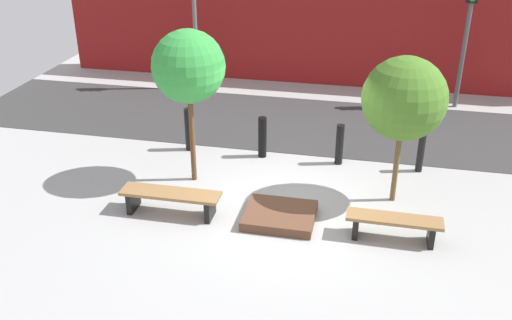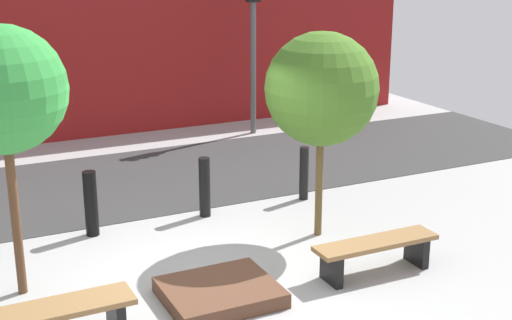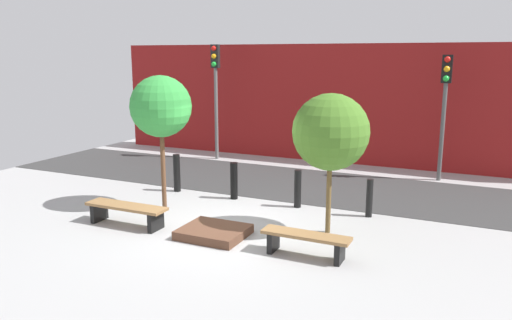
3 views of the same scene
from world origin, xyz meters
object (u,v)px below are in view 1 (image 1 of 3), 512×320
Objects in this scene: bollard_right at (421,153)px; bench_right at (394,224)px; tree_behind_right_bench at (404,99)px; bollard_far_left at (189,129)px; bollard_center at (340,145)px; planter_bed at (280,216)px; tree_behind_left_bench at (188,67)px; traffic_light_mid_west at (469,16)px; bollard_left at (262,137)px; bench_left at (171,198)px.

bench_right is at bearing -101.22° from bollard_right.
bollard_far_left is (-4.58, 1.37, -1.58)m from tree_behind_right_bench.
bollard_far_left reaches higher than bollard_center.
bollard_right is (2.56, 2.56, 0.34)m from planter_bed.
planter_bed is at bearing -30.49° from tree_behind_left_bench.
bollard_right reaches higher than planter_bed.
traffic_light_mid_west is at bearing 61.32° from planter_bed.
traffic_light_mid_west is at bearing 44.25° from tree_behind_left_bench.
tree_behind_left_bench is at bearing 161.45° from bench_right.
bollard_left is (1.71, 0.00, -0.03)m from bollard_far_left.
bollard_far_left is 1.10× the size of bollard_center.
bench_right is at bearing -103.55° from traffic_light_mid_west.
bench_left is at bearing -90.00° from tree_behind_left_bench.
bench_right is at bearing -5.67° from planter_bed.
tree_behind_right_bench is 2.42m from bollard_center.
bench_right is 2.25m from tree_behind_right_bench.
bollard_right is (0.55, 1.37, -1.65)m from tree_behind_right_bench.
bench_right is 1.79× the size of bollard_center.
bollard_left is 1.08× the size of bollard_right.
bollard_center is at bearing 0.00° from bollard_far_left.
bollard_left reaches higher than bollard_center.
bench_right is 4.75m from tree_behind_left_bench.
traffic_light_mid_west reaches higher than bollard_left.
planter_bed is 3.30m from tree_behind_left_bench.
tree_behind_left_bench is 7.96m from traffic_light_mid_west.
tree_behind_left_bench reaches higher than bollard_left.
tree_behind_right_bench is 3.56m from bollard_left.
bench_left is 4.61m from tree_behind_right_bench.
bollard_far_left is at bearing 135.04° from planter_bed.
bollard_far_left reaches higher than bench_right.
tree_behind_left_bench is at bearing -154.45° from bollard_center.
bollard_center reaches higher than bench_right.
bollard_right is at bearing 0.00° from bollard_left.
bollard_far_left is at bearing 180.00° from bollard_left.
traffic_light_mid_west is at bearing 33.80° from bollard_far_left.
tree_behind_right_bench is at bearing -111.74° from bollard_right.
bench_left is at bearing -174.33° from planter_bed.
bench_right is 3.00m from bollard_center.
bench_left reaches higher than bench_right.
bollard_left is at bearing 180.00° from bollard_right.
planter_bed is 3.64m from bollard_far_left.
bench_left is at bearing -148.93° from bollard_right.
bollard_left reaches higher than bollard_right.
bollard_left is (-0.85, 2.56, 0.38)m from planter_bed.
bollard_left is 0.26× the size of traffic_light_mid_west.
tree_behind_right_bench is at bearing -25.55° from bollard_left.
tree_behind_right_bench is 5.81m from traffic_light_mid_west.
tree_behind_right_bench is at bearing 18.55° from bench_left.
bollard_far_left reaches higher than bollard_left.
traffic_light_mid_west is at bearing 76.88° from bench_right.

